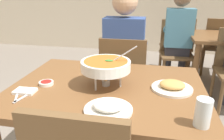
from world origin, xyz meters
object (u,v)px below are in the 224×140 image
object	(u,v)px
chair_bg_corner	(218,44)
patron_bg_left	(178,33)
rice_plate	(108,107)
drink_glass	(203,114)
chair_bg_left	(176,48)
chair_diner_main	(124,77)
curry_bowl	(106,66)
dining_table_main	(107,102)
chair_bg_window	(182,42)
sauce_dish	(46,83)
appetizer_plate	(172,86)
diner_main	(125,52)

from	to	relation	value
chair_bg_corner	patron_bg_left	distance (m)	0.85
rice_plate	patron_bg_left	distance (m)	2.21
drink_glass	chair_bg_left	bearing A→B (deg)	87.83
chair_diner_main	chair_bg_corner	size ratio (longest dim) A/B	1.00
curry_bowl	rice_plate	xyz separation A→B (m)	(0.08, -0.30, -0.11)
dining_table_main	chair_diner_main	xyz separation A→B (m)	(-0.00, 0.74, -0.12)
chair_bg_left	chair_bg_corner	xyz separation A→B (m)	(0.66, 0.40, 0.00)
rice_plate	chair_bg_window	xyz separation A→B (m)	(0.63, 2.62, -0.25)
dining_table_main	chair_bg_window	bearing A→B (deg)	73.33
curry_bowl	sauce_dish	xyz separation A→B (m)	(-0.37, -0.06, -0.12)
appetizer_plate	chair_bg_corner	xyz separation A→B (m)	(0.85, 2.32, -0.25)
drink_glass	patron_bg_left	xyz separation A→B (m)	(0.09, 2.18, -0.05)
diner_main	rice_plate	distance (m)	1.06
curry_bowl	diner_main	bearing A→B (deg)	89.27
dining_table_main	diner_main	xyz separation A→B (m)	(0.00, 0.77, 0.11)
patron_bg_left	chair_diner_main	bearing A→B (deg)	-117.51
curry_bowl	patron_bg_left	bearing A→B (deg)	72.24
rice_plate	diner_main	bearing A→B (deg)	93.61
rice_plate	sauce_dish	world-z (taller)	rice_plate
appetizer_plate	sauce_dish	bearing A→B (deg)	-174.29
rice_plate	appetizer_plate	size ratio (longest dim) A/B	1.00
appetizer_plate	dining_table_main	bearing A→B (deg)	-176.71
chair_bg_left	chair_bg_window	size ratio (longest dim) A/B	1.00
curry_bowl	chair_bg_left	xyz separation A→B (m)	(0.59, 1.93, -0.36)
appetizer_plate	patron_bg_left	size ratio (longest dim) A/B	0.18
chair_bg_corner	diner_main	bearing A→B (deg)	-128.22
chair_bg_window	rice_plate	bearing A→B (deg)	-103.53
drink_glass	chair_bg_window	bearing A→B (deg)	85.59
sauce_dish	curry_bowl	bearing A→B (deg)	9.23
dining_table_main	chair_bg_corner	xyz separation A→B (m)	(1.24, 2.34, -0.12)
diner_main	sauce_dish	bearing A→B (deg)	-114.71
chair_diner_main	drink_glass	size ratio (longest dim) A/B	6.92
chair_bg_left	patron_bg_left	xyz separation A→B (m)	(0.01, -0.08, 0.24)
diner_main	chair_bg_window	size ratio (longest dim) A/B	1.46
chair_diner_main	chair_bg_window	xyz separation A→B (m)	(0.70, 1.59, 0.00)
rice_plate	patron_bg_left	world-z (taller)	patron_bg_left
patron_bg_left	sauce_dish	bearing A→B (deg)	-116.73
drink_glass	chair_bg_corner	distance (m)	2.79
chair_diner_main	sauce_dish	world-z (taller)	chair_diner_main
chair_bg_left	patron_bg_left	bearing A→B (deg)	-86.43
chair_diner_main	rice_plate	distance (m)	1.06
rice_plate	drink_glass	world-z (taller)	drink_glass
chair_diner_main	dining_table_main	bearing A→B (deg)	-90.00
chair_diner_main	diner_main	bearing A→B (deg)	90.00
dining_table_main	patron_bg_left	size ratio (longest dim) A/B	0.90
chair_bg_left	chair_diner_main	bearing A→B (deg)	-115.68
drink_glass	chair_bg_window	size ratio (longest dim) A/B	0.14
curry_bowl	drink_glass	size ratio (longest dim) A/B	2.56
appetizer_plate	drink_glass	bearing A→B (deg)	-73.63
chair_bg_window	drink_glass	bearing A→B (deg)	-94.41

